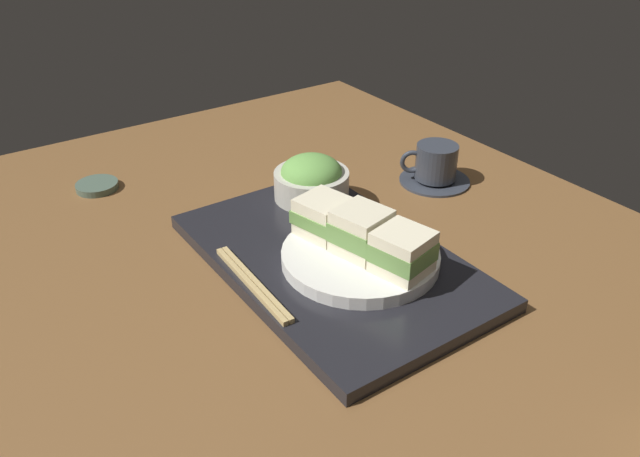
{
  "coord_description": "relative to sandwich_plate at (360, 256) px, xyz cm",
  "views": [
    {
      "loc": [
        55.22,
        -42.08,
        50.13
      ],
      "look_at": [
        -6.99,
        0.82,
        5.0
      ],
      "focal_mm": 36.12,
      "sensor_mm": 36.0,
      "label": 1
    }
  ],
  "objects": [
    {
      "name": "chopsticks_pair",
      "position": [
        -3.46,
        -14.58,
        -0.55
      ],
      "size": [
        18.64,
        2.25,
        0.7
      ],
      "color": "tan",
      "rests_on": "serving_tray"
    },
    {
      "name": "sandwich_plate",
      "position": [
        0.0,
        0.0,
        0.0
      ],
      "size": [
        21.2,
        21.2,
        1.79
      ],
      "primitive_type": "cylinder",
      "color": "silver",
      "rests_on": "serving_tray"
    },
    {
      "name": "salad_bowl",
      "position": [
        -19.08,
        4.97,
        2.27
      ],
      "size": [
        11.84,
        11.84,
        7.03
      ],
      "color": "beige",
      "rests_on": "serving_tray"
    },
    {
      "name": "coffee_cup",
      "position": [
        -14.77,
        27.55,
        0.2
      ],
      "size": [
        12.14,
        12.14,
        6.82
      ],
      "color": "#333842",
      "rests_on": "ground_plane"
    },
    {
      "name": "ground_plane",
      "position": [
        0.96,
        -3.23,
        -4.31
      ],
      "size": [
        140.0,
        100.0,
        3.0
      ],
      "primitive_type": "cube",
      "color": "brown"
    },
    {
      "name": "serving_tray",
      "position": [
        -3.74,
        -2.06,
        -1.85
      ],
      "size": [
        44.52,
        27.9,
        1.91
      ],
      "primitive_type": "cube",
      "color": "black",
      "rests_on": "ground_plane"
    },
    {
      "name": "sandwich_near",
      "position": [
        -6.59,
        -1.42,
        3.55
      ],
      "size": [
        8.19,
        7.95,
        5.3
      ],
      "color": "#EFE5C1",
      "rests_on": "sandwich_plate"
    },
    {
      "name": "small_sauce_dish",
      "position": [
        -45.14,
        -21.28,
        -2.24
      ],
      "size": [
        7.0,
        7.0,
        1.14
      ],
      "primitive_type": "cylinder",
      "color": "#4C6051",
      "rests_on": "ground_plane"
    },
    {
      "name": "sandwich_middle",
      "position": [
        -0.0,
        0.0,
        3.93
      ],
      "size": [
        8.0,
        7.84,
        6.07
      ],
      "color": "#EFE5C1",
      "rests_on": "sandwich_plate"
    },
    {
      "name": "sandwich_far",
      "position": [
        6.59,
        1.42,
        3.71
      ],
      "size": [
        7.93,
        7.7,
        5.62
      ],
      "color": "#EFE5C1",
      "rests_on": "sandwich_plate"
    }
  ]
}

